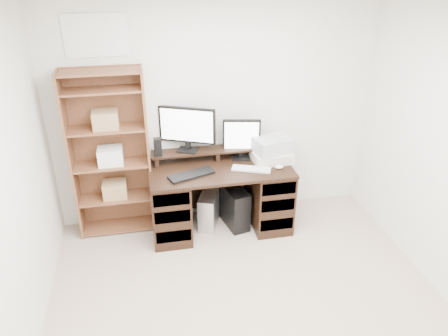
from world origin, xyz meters
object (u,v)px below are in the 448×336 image
object	(u,v)px
tower_black	(234,206)
bookshelf	(110,153)
tower_silver	(209,209)
monitor_small	(241,138)
monitor_wide	(187,127)
desk	(220,197)
printer	(272,156)

from	to	relation	value
tower_black	bookshelf	distance (m)	1.46
tower_silver	tower_black	world-z (taller)	tower_black
monitor_small	bookshelf	bearing A→B (deg)	-170.44
tower_silver	monitor_small	bearing A→B (deg)	37.17
monitor_wide	tower_silver	distance (m)	0.97
desk	monitor_wide	xyz separation A→B (m)	(-0.31, 0.24, 0.75)
monitor_wide	bookshelf	size ratio (longest dim) A/B	0.32
desk	printer	distance (m)	0.71
monitor_wide	monitor_small	size ratio (longest dim) A/B	1.29
monitor_small	desk	bearing A→B (deg)	-135.27
tower_black	monitor_small	bearing A→B (deg)	41.84
tower_silver	tower_black	bearing A→B (deg)	13.37
desk	tower_silver	world-z (taller)	desk
tower_silver	tower_black	size ratio (longest dim) A/B	0.81
printer	tower_black	world-z (taller)	printer
monitor_small	tower_silver	xyz separation A→B (m)	(-0.38, -0.12, -0.79)
desk	bookshelf	distance (m)	1.25
desk	monitor_wide	bearing A→B (deg)	142.36
monitor_wide	printer	xyz separation A→B (m)	(0.88, -0.19, -0.34)
tower_black	bookshelf	bearing A→B (deg)	159.37
printer	tower_black	size ratio (longest dim) A/B	0.85
monitor_wide	monitor_small	world-z (taller)	monitor_wide
monitor_wide	tower_black	bearing A→B (deg)	-0.12
tower_black	desk	bearing A→B (deg)	177.99
monitor_wide	tower_silver	size ratio (longest dim) A/B	1.43
monitor_small	printer	bearing A→B (deg)	-11.89
desk	tower_silver	bearing A→B (deg)	151.15
printer	bookshelf	distance (m)	1.70
monitor_small	printer	world-z (taller)	monitor_small
monitor_wide	monitor_small	xyz separation A→B (m)	(0.57, -0.06, -0.15)
bookshelf	monitor_wide	bearing A→B (deg)	1.61
monitor_wide	tower_black	xyz separation A→B (m)	(0.47, -0.21, -0.91)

